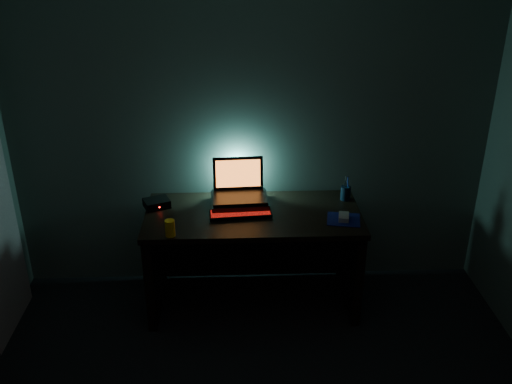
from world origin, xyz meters
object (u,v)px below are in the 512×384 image
pen_cup (346,193)px  router (157,203)px  mouse (344,217)px  juice_glass (170,228)px  laptop (239,187)px  keyboard (240,214)px

pen_cup → router: 1.36m
mouse → router: router is taller
juice_glass → router: 0.44m
juice_glass → pen_cup: bearing=21.7°
laptop → router: 0.59m
laptop → keyboard: 0.23m
mouse → pen_cup: (0.07, 0.31, 0.03)m
juice_glass → router: (-0.14, 0.42, -0.03)m
keyboard → mouse: (0.70, -0.09, 0.01)m
pen_cup → mouse: bearing=-102.3°
mouse → router: (-1.29, 0.25, 0.01)m
pen_cup → keyboard: bearing=-163.7°
laptop → pen_cup: bearing=-1.7°
router → juice_glass: bearing=-94.6°
juice_glass → router: bearing=108.0°
mouse → juice_glass: 1.17m
router → laptop: bearing=-18.2°
laptop → keyboard: (0.01, -0.20, -0.11)m
pen_cup → juice_glass: bearing=-158.3°
keyboard → pen_cup: 0.80m
keyboard → juice_glass: 0.53m
pen_cup → router: size_ratio=0.49×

